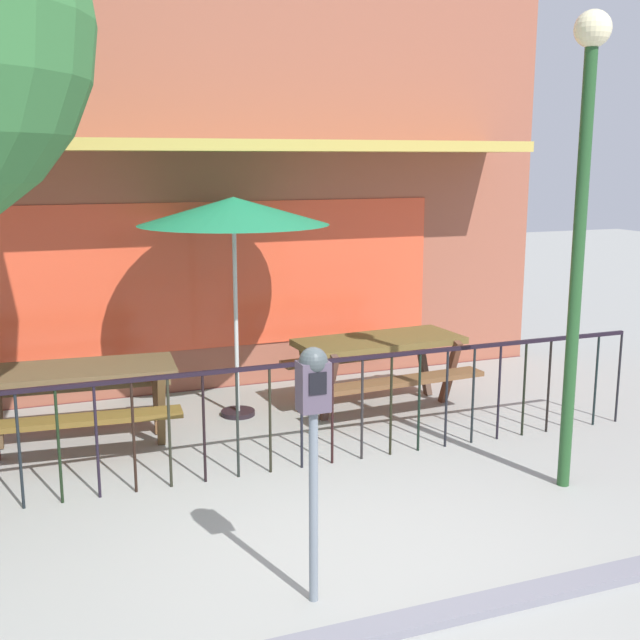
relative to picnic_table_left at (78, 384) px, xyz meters
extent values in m
plane|color=#959691|center=(1.49, -2.86, -0.61)|extent=(40.00, 40.00, 0.00)
cube|color=brown|center=(1.49, 1.70, -0.61)|extent=(8.94, 0.54, 0.01)
cube|color=#995440|center=(1.49, 1.70, 2.25)|extent=(8.94, 0.50, 5.73)
cube|color=#E54C2D|center=(1.49, 1.44, 0.74)|extent=(5.81, 0.02, 1.70)
cube|color=gold|center=(1.49, 0.95, 2.21)|extent=(7.60, 0.99, 0.12)
cube|color=black|center=(1.49, -1.25, 0.34)|extent=(7.51, 0.04, 0.04)
cylinder|color=black|center=(-0.53, -1.25, -0.14)|extent=(0.02, 0.02, 0.95)
cylinder|color=black|center=(-0.24, -1.25, -0.14)|extent=(0.02, 0.02, 0.95)
cylinder|color=black|center=(0.04, -1.25, -0.14)|extent=(0.02, 0.02, 0.95)
cylinder|color=black|center=(0.33, -1.25, -0.14)|extent=(0.02, 0.02, 0.95)
cylinder|color=black|center=(0.62, -1.25, -0.14)|extent=(0.02, 0.02, 0.95)
cylinder|color=black|center=(0.91, -1.25, -0.14)|extent=(0.02, 0.02, 0.95)
cylinder|color=black|center=(1.20, -1.25, -0.14)|extent=(0.02, 0.02, 0.95)
cylinder|color=black|center=(1.49, -1.25, -0.14)|extent=(0.02, 0.02, 0.95)
cylinder|color=black|center=(1.78, -1.25, -0.14)|extent=(0.02, 0.02, 0.95)
cylinder|color=black|center=(2.07, -1.25, -0.14)|extent=(0.02, 0.02, 0.95)
cylinder|color=black|center=(2.36, -1.25, -0.14)|extent=(0.02, 0.02, 0.95)
cylinder|color=black|center=(2.64, -1.25, -0.14)|extent=(0.02, 0.02, 0.95)
cylinder|color=black|center=(2.93, -1.25, -0.14)|extent=(0.02, 0.02, 0.95)
cylinder|color=black|center=(3.22, -1.25, -0.14)|extent=(0.02, 0.02, 0.95)
cylinder|color=black|center=(3.51, -1.25, -0.14)|extent=(0.02, 0.02, 0.95)
cylinder|color=black|center=(3.80, -1.25, -0.14)|extent=(0.02, 0.02, 0.95)
cylinder|color=black|center=(4.09, -1.25, -0.14)|extent=(0.02, 0.02, 0.95)
cylinder|color=black|center=(4.38, -1.25, -0.14)|extent=(0.02, 0.02, 0.95)
cylinder|color=black|center=(4.67, -1.25, -0.14)|extent=(0.02, 0.02, 0.95)
cylinder|color=black|center=(4.96, -1.25, -0.14)|extent=(0.02, 0.02, 0.95)
cylinder|color=black|center=(5.24, -1.25, -0.14)|extent=(0.02, 0.02, 0.95)
cube|color=brown|center=(0.00, 0.00, 0.13)|extent=(1.86, 0.91, 0.07)
cube|color=brown|center=(-0.05, -0.55, -0.17)|extent=(1.82, 0.41, 0.05)
cube|color=brown|center=(0.05, 0.55, -0.17)|extent=(1.82, 0.41, 0.05)
cube|color=brown|center=(0.71, -0.34, -0.24)|extent=(0.10, 0.35, 0.78)
cube|color=brown|center=(0.76, 0.22, -0.24)|extent=(0.10, 0.35, 0.78)
cube|color=brown|center=(3.16, 0.09, 0.13)|extent=(1.85, 0.88, 0.07)
cube|color=brown|center=(3.19, -0.46, -0.17)|extent=(1.81, 0.38, 0.05)
cube|color=brown|center=(3.12, 0.64, -0.17)|extent=(1.81, 0.38, 0.05)
cube|color=#4F342B|center=(2.44, -0.24, -0.24)|extent=(0.09, 0.35, 0.78)
cube|color=#4D391A|center=(2.40, 0.32, -0.24)|extent=(0.09, 0.35, 0.78)
cube|color=brown|center=(3.91, -0.14, -0.24)|extent=(0.09, 0.35, 0.78)
cube|color=#4D382C|center=(3.88, 0.42, -0.24)|extent=(0.09, 0.35, 0.78)
cylinder|color=black|center=(1.64, 0.37, -0.59)|extent=(0.36, 0.36, 0.05)
cylinder|color=#B2B9B6|center=(1.64, 0.37, 0.52)|extent=(0.04, 0.04, 2.25)
cone|color=#1E7E52|center=(1.64, 0.37, 1.55)|extent=(1.95, 1.95, 0.28)
cylinder|color=slate|center=(1.12, -3.29, 0.00)|extent=(0.06, 0.06, 1.23)
cube|color=#4E4354|center=(1.12, -3.29, 0.76)|extent=(0.18, 0.14, 0.30)
sphere|color=#3D4548|center=(1.12, -3.29, 0.91)|extent=(0.17, 0.17, 0.17)
cube|color=black|center=(1.12, -3.36, 0.80)|extent=(0.11, 0.01, 0.13)
cylinder|color=#224C24|center=(3.69, -2.39, 1.14)|extent=(0.10, 0.10, 3.51)
sphere|color=beige|center=(3.69, -2.39, 3.02)|extent=(0.28, 0.28, 0.28)
cube|color=slate|center=(1.49, -3.75, -0.61)|extent=(12.52, 0.20, 0.11)
camera|label=1|loc=(-0.44, -7.44, 2.07)|focal=44.30mm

